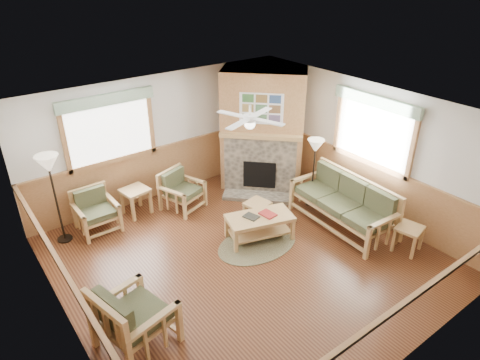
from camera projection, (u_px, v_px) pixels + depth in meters
floor at (246, 258)px, 7.66m from camera, size 6.00×6.00×0.01m
ceiling at (247, 113)px, 6.41m from camera, size 6.00×6.00×0.01m
wall_back at (161, 137)px, 9.16m from camera, size 6.00×0.02×2.70m
wall_front at (405, 294)px, 4.91m from camera, size 6.00×0.02×2.70m
wall_left at (60, 261)px, 5.44m from camera, size 0.02×6.00×2.70m
wall_right at (364, 148)px, 8.63m from camera, size 0.02×6.00×2.70m
wainscot at (246, 232)px, 7.41m from camera, size 6.00×6.00×1.10m
fireplace at (263, 129)px, 9.57m from camera, size 3.11×3.11×2.70m
window_back at (104, 92)px, 8.00m from camera, size 1.90×0.16×1.50m
window_right at (380, 94)px, 7.91m from camera, size 0.16×1.90×1.50m
ceiling_fan at (250, 107)px, 6.80m from camera, size 1.59×1.59×0.36m
sofa at (342, 204)px, 8.36m from camera, size 2.18×0.99×0.98m
armchair_back_left at (96, 212)px, 8.26m from camera, size 0.74×0.74×0.82m
armchair_back_right at (182, 191)px, 8.99m from camera, size 0.94×0.94×0.83m
armchair_left at (135, 316)px, 5.74m from camera, size 1.08×1.08×1.01m
coffee_table at (260, 227)px, 8.08m from camera, size 1.35×0.94×0.49m
end_table_chairs at (136, 201)px, 8.85m from camera, size 0.58×0.56×0.57m
end_table_sofa at (408, 239)px, 7.74m from camera, size 0.53×0.51×0.50m
footstool at (257, 211)px, 8.70m from camera, size 0.52×0.52×0.38m
braided_rug at (257, 244)px, 8.02m from camera, size 1.79×1.79×0.01m
floor_lamp_left at (56, 199)px, 7.74m from camera, size 0.53×0.53×1.77m
floor_lamp_right at (313, 173)px, 8.98m from camera, size 0.36×0.36×1.51m
book_red at (268, 213)px, 8.00m from camera, size 0.25×0.32×0.03m
book_dark at (251, 216)px, 7.92m from camera, size 0.27×0.31×0.02m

